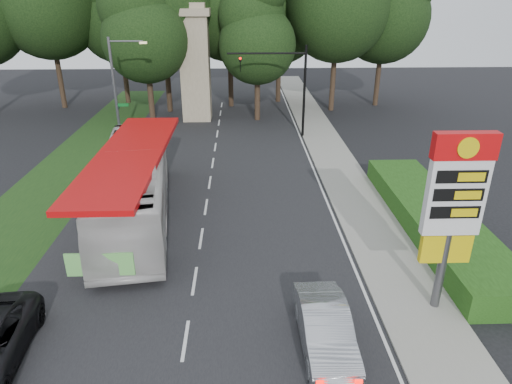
{
  "coord_description": "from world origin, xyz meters",
  "views": [
    {
      "loc": [
        2.01,
        -11.75,
        10.97
      ],
      "look_at": [
        2.67,
        8.02,
        2.2
      ],
      "focal_mm": 32.0,
      "sensor_mm": 36.0,
      "label": 1
    }
  ],
  "objects_px": {
    "transit_bus": "(134,186)",
    "monument": "(195,62)",
    "sedan_silver": "(325,329)",
    "gas_station_pylon": "(455,201)",
    "traffic_signal_mast": "(288,79)",
    "streetlight_signs": "(117,88)"
  },
  "relations": [
    {
      "from": "transit_bus",
      "to": "sedan_silver",
      "type": "height_order",
      "value": "transit_bus"
    },
    {
      "from": "monument",
      "to": "sedan_silver",
      "type": "xyz_separation_m",
      "value": [
        6.69,
        -29.92,
        -4.36
      ]
    },
    {
      "from": "monument",
      "to": "transit_bus",
      "type": "xyz_separation_m",
      "value": [
        -1.5,
        -20.22,
        -3.27
      ]
    },
    {
      "from": "monument",
      "to": "sedan_silver",
      "type": "height_order",
      "value": "monument"
    },
    {
      "from": "traffic_signal_mast",
      "to": "monument",
      "type": "bearing_deg",
      "value": 142.0
    },
    {
      "from": "streetlight_signs",
      "to": "sedan_silver",
      "type": "distance_m",
      "value": 25.12
    },
    {
      "from": "traffic_signal_mast",
      "to": "monument",
      "type": "distance_m",
      "value": 9.76
    },
    {
      "from": "traffic_signal_mast",
      "to": "streetlight_signs",
      "type": "xyz_separation_m",
      "value": [
        -12.67,
        -1.99,
        -0.23
      ]
    },
    {
      "from": "sedan_silver",
      "to": "gas_station_pylon",
      "type": "bearing_deg",
      "value": 21.84
    },
    {
      "from": "traffic_signal_mast",
      "to": "monument",
      "type": "xyz_separation_m",
      "value": [
        -7.68,
        6.0,
        0.43
      ]
    },
    {
      "from": "traffic_signal_mast",
      "to": "transit_bus",
      "type": "height_order",
      "value": "traffic_signal_mast"
    },
    {
      "from": "gas_station_pylon",
      "to": "sedan_silver",
      "type": "height_order",
      "value": "gas_station_pylon"
    },
    {
      "from": "transit_bus",
      "to": "monument",
      "type": "bearing_deg",
      "value": 77.83
    },
    {
      "from": "monument",
      "to": "transit_bus",
      "type": "height_order",
      "value": "monument"
    },
    {
      "from": "gas_station_pylon",
      "to": "traffic_signal_mast",
      "type": "distance_m",
      "value": 22.29
    },
    {
      "from": "monument",
      "to": "sedan_silver",
      "type": "relative_size",
      "value": 2.22
    },
    {
      "from": "traffic_signal_mast",
      "to": "transit_bus",
      "type": "xyz_separation_m",
      "value": [
        -9.18,
        -14.22,
        -2.84
      ]
    },
    {
      "from": "traffic_signal_mast",
      "to": "transit_bus",
      "type": "bearing_deg",
      "value": -122.85
    },
    {
      "from": "monument",
      "to": "transit_bus",
      "type": "bearing_deg",
      "value": -94.24
    },
    {
      "from": "sedan_silver",
      "to": "monument",
      "type": "bearing_deg",
      "value": 101.44
    },
    {
      "from": "traffic_signal_mast",
      "to": "monument",
      "type": "relative_size",
      "value": 0.72
    },
    {
      "from": "traffic_signal_mast",
      "to": "streetlight_signs",
      "type": "relative_size",
      "value": 0.9
    }
  ]
}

